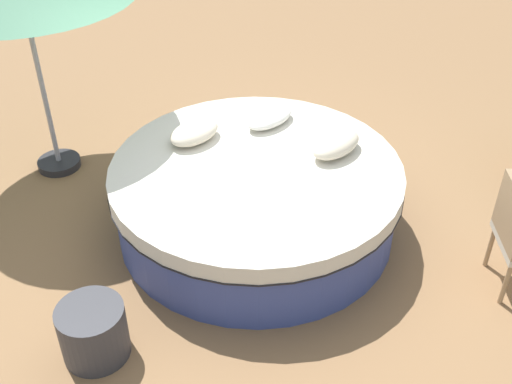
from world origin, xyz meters
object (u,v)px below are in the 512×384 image
(throw_pillow_0, at_px, (336,144))
(side_table, at_px, (93,332))
(round_bed, at_px, (256,197))
(throw_pillow_1, at_px, (270,117))
(throw_pillow_2, at_px, (194,132))

(throw_pillow_0, bearing_deg, side_table, -4.40)
(round_bed, height_order, side_table, round_bed)
(throw_pillow_1, height_order, throw_pillow_2, throw_pillow_2)
(throw_pillow_0, bearing_deg, throw_pillow_1, -87.59)
(throw_pillow_1, height_order, side_table, throw_pillow_1)
(throw_pillow_0, bearing_deg, throw_pillow_2, -55.44)
(throw_pillow_2, bearing_deg, throw_pillow_1, 157.45)
(throw_pillow_1, bearing_deg, throw_pillow_0, 92.41)
(throw_pillow_1, relative_size, side_table, 1.08)
(round_bed, relative_size, side_table, 5.20)
(throw_pillow_2, distance_m, side_table, 2.05)
(round_bed, height_order, throw_pillow_2, throw_pillow_2)
(throw_pillow_0, distance_m, throw_pillow_2, 1.29)
(throw_pillow_2, bearing_deg, round_bed, 96.51)
(throw_pillow_0, xyz_separation_m, side_table, (2.51, -0.19, -0.54))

